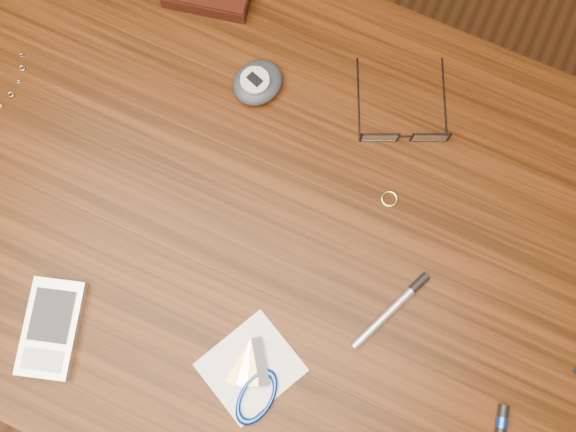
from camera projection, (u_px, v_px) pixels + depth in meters
name	position (u px, v px, depth m)	size (l,w,h in m)	color
ground	(273.00, 289.00, 1.54)	(3.80, 3.80, 0.00)	#472814
desk	(262.00, 233.00, 0.91)	(1.00, 0.70, 0.75)	#321608
eyeglasses	(404.00, 133.00, 0.82)	(0.15, 0.16, 0.03)	black
gold_ring	(389.00, 199.00, 0.81)	(0.02, 0.02, 0.00)	#E6CC71
pda_phone	(52.00, 328.00, 0.77)	(0.09, 0.13, 0.02)	#AAAAAE
pedometer	(257.00, 82.00, 0.84)	(0.08, 0.09, 0.03)	#1E222A
notepad_keys	(254.00, 382.00, 0.76)	(0.13, 0.13, 0.01)	silver
silver_pen	(396.00, 305.00, 0.78)	(0.06, 0.12, 0.01)	silver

